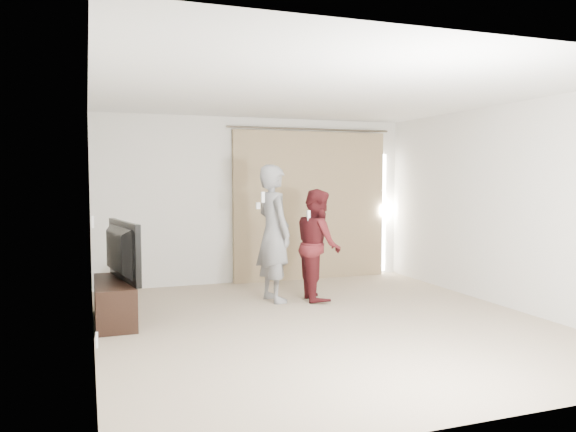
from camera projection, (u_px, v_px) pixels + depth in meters
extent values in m
plane|color=tan|center=(325.00, 323.00, 6.42)|extent=(5.50, 5.50, 0.00)
cube|color=silver|center=(256.00, 200.00, 8.91)|extent=(5.00, 0.04, 2.60)
cube|color=silver|center=(91.00, 215.00, 5.48)|extent=(0.04, 5.50, 2.60)
cube|color=white|center=(93.00, 222.00, 5.87)|extent=(0.02, 0.08, 0.12)
cube|color=white|center=(97.00, 340.00, 4.71)|extent=(0.02, 0.08, 0.12)
cube|color=silver|center=(326.00, 93.00, 6.23)|extent=(5.00, 5.50, 0.01)
cube|color=#98805D|center=(311.00, 206.00, 9.15)|extent=(2.60, 0.10, 2.40)
cylinder|color=brown|center=(311.00, 129.00, 9.07)|extent=(2.80, 0.03, 0.03)
cube|color=white|center=(383.00, 213.00, 9.66)|extent=(0.08, 0.04, 2.00)
cube|color=black|center=(115.00, 301.00, 6.46)|extent=(0.43, 1.24, 0.48)
imported|color=black|center=(113.00, 251.00, 6.42)|extent=(0.38, 1.20, 0.69)
cylinder|color=tan|center=(122.00, 293.00, 7.96)|extent=(0.32, 0.32, 0.05)
cylinder|color=tan|center=(122.00, 278.00, 7.95)|extent=(0.18, 0.18, 0.37)
imported|color=slate|center=(274.00, 233.00, 7.51)|extent=(0.55, 0.73, 1.83)
cube|color=white|center=(263.00, 197.00, 7.32)|extent=(0.04, 0.04, 0.14)
cube|color=white|center=(258.00, 206.00, 7.53)|extent=(0.05, 0.05, 0.09)
imported|color=#4E1418|center=(318.00, 244.00, 7.62)|extent=(0.66, 0.80, 1.51)
cube|color=white|center=(309.00, 216.00, 7.44)|extent=(0.04, 0.04, 0.14)
cube|color=white|center=(303.00, 222.00, 7.65)|extent=(0.05, 0.05, 0.09)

